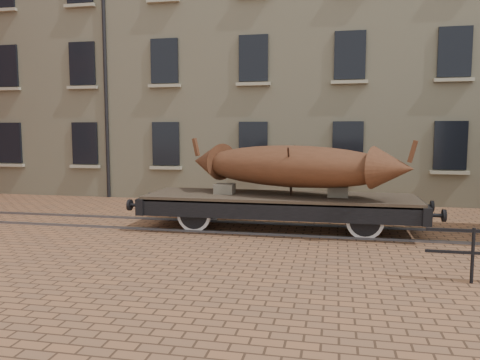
# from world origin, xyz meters

# --- Properties ---
(ground) EXTENTS (90.00, 90.00, 0.00)m
(ground) POSITION_xyz_m (0.00, 0.00, 0.00)
(ground) COLOR brown
(warehouse_cream) EXTENTS (40.00, 10.19, 14.00)m
(warehouse_cream) POSITION_xyz_m (3.00, 9.99, 7.00)
(warehouse_cream) COLOR beige
(warehouse_cream) RESTS_ON ground
(rail_track) EXTENTS (30.00, 1.52, 0.06)m
(rail_track) POSITION_xyz_m (0.00, 0.00, 0.03)
(rail_track) COLOR #59595E
(rail_track) RESTS_ON ground
(flatcar_wagon) EXTENTS (8.18, 2.22, 1.23)m
(flatcar_wagon) POSITION_xyz_m (-0.89, 0.00, 0.77)
(flatcar_wagon) COLOR #42342A
(flatcar_wagon) RESTS_ON ground
(iron_boat) EXTENTS (6.30, 3.33, 1.54)m
(iron_boat) POSITION_xyz_m (-0.59, 0.00, 1.76)
(iron_boat) COLOR brown
(iron_boat) RESTS_ON flatcar_wagon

